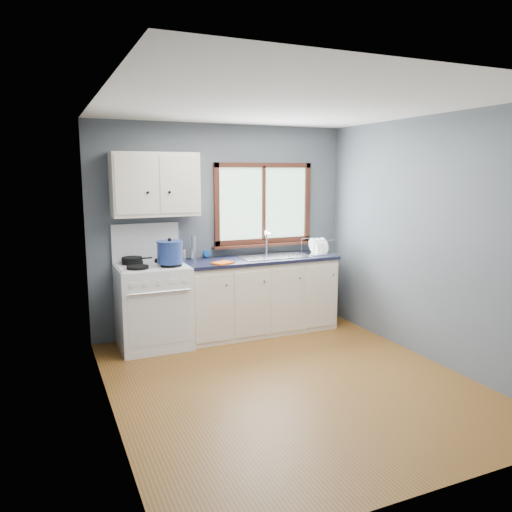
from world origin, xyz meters
name	(u,v)px	position (x,y,z in m)	size (l,w,h in m)	color
floor	(290,382)	(0.00, 0.00, -0.01)	(3.20, 3.60, 0.02)	brown
ceiling	(293,104)	(0.00, 0.00, 2.51)	(3.20, 3.60, 0.02)	white
wall_back	(222,229)	(0.00, 1.81, 1.25)	(3.20, 0.02, 2.50)	slate
wall_front	(439,294)	(0.00, -1.81, 1.25)	(3.20, 0.02, 2.50)	slate
wall_left	(105,262)	(-1.61, 0.00, 1.25)	(0.02, 3.60, 2.50)	slate
wall_right	(431,240)	(1.61, 0.00, 1.25)	(0.02, 3.60, 2.50)	slate
gas_range	(153,303)	(-0.95, 1.47, 0.49)	(0.76, 0.69, 1.36)	white
base_cabinets	(259,299)	(0.36, 1.49, 0.41)	(1.85, 0.60, 0.88)	#F2E2C6
countertop	(260,259)	(0.36, 1.49, 0.90)	(1.89, 0.64, 0.04)	black
sink	(273,261)	(0.54, 1.49, 0.86)	(0.84, 0.46, 0.44)	silver
window	(264,209)	(0.54, 1.77, 1.48)	(1.36, 0.10, 1.03)	#9EC6A8
upper_cabinets	(155,184)	(-0.85, 1.63, 1.80)	(0.95, 0.35, 0.70)	#F2E2C6
skillet	(132,259)	(-1.13, 1.62, 0.98)	(0.35, 0.24, 0.04)	black
stockpot	(170,252)	(-0.78, 1.32, 1.08)	(0.34, 0.34, 0.28)	navy
utensil_crock	(181,254)	(-0.56, 1.66, 0.99)	(0.15, 0.15, 0.36)	silver
thermos	(193,248)	(-0.42, 1.66, 1.06)	(0.07, 0.07, 0.28)	silver
soap_bottle	(207,248)	(-0.23, 1.73, 1.04)	(0.09, 0.09, 0.24)	#1455A9
dish_towel	(223,263)	(-0.19, 1.29, 0.93)	(0.23, 0.17, 0.02)	#EB5A11
dish_rack	(319,250)	(1.16, 1.46, 0.97)	(0.41, 0.33, 0.20)	silver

